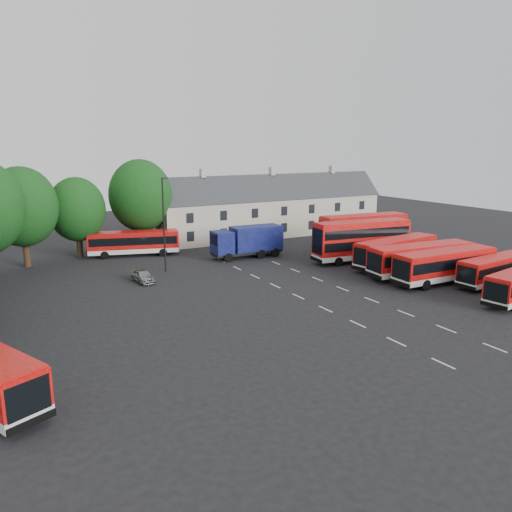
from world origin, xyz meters
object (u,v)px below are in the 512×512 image
at_px(box_truck, 248,240).
at_px(lamppost, 164,222).
at_px(silver_car, 143,276).
at_px(bus_dd_south, 362,238).

height_order(box_truck, lamppost, lamppost).
bearing_deg(silver_car, box_truck, 12.73).
xyz_separation_m(box_truck, lamppost, (-10.89, -1.64, 3.23)).
bearing_deg(silver_car, lamppost, 35.76).
height_order(box_truck, silver_car, box_truck).
bearing_deg(bus_dd_south, lamppost, 170.66).
height_order(bus_dd_south, silver_car, bus_dd_south).
bearing_deg(bus_dd_south, silver_car, 179.48).
xyz_separation_m(bus_dd_south, box_truck, (-10.45, 8.21, -0.60)).
bearing_deg(bus_dd_south, box_truck, 149.63).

